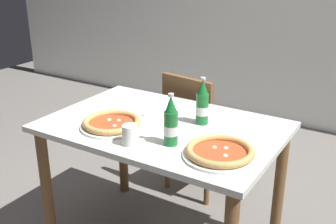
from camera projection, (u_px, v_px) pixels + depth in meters
dining_table_main at (163, 144)px, 2.17m from camera, size 1.20×0.80×0.75m
chair_behind_table at (196, 127)px, 2.77m from camera, size 0.45×0.45×0.85m
pizza_margherita_near at (220, 152)px, 1.78m from camera, size 0.33×0.33×0.04m
pizza_marinara_far at (112, 123)px, 2.08m from camera, size 0.32×0.32×0.04m
beer_bottle_left at (202, 104)px, 2.10m from camera, size 0.07×0.07×0.25m
beer_bottle_center at (171, 124)px, 1.86m from camera, size 0.07×0.07×0.25m
napkin_with_cutlery at (148, 110)px, 2.31m from camera, size 0.19×0.19×0.01m
paper_cup at (130, 135)px, 1.88m from camera, size 0.07×0.07×0.09m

